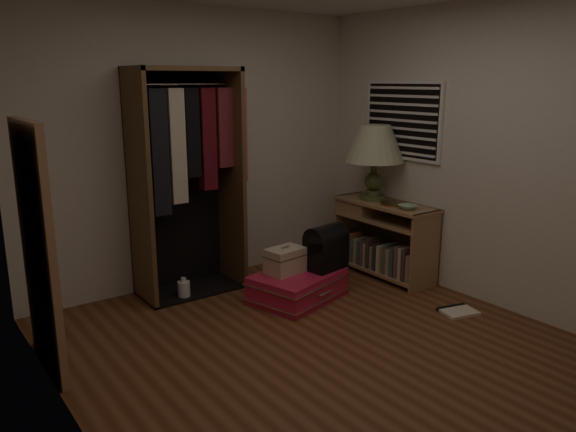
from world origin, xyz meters
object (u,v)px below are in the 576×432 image
Objects in this scene: floor_mirror at (38,250)px; pink_suitcase at (298,286)px; open_wardrobe at (189,161)px; table_lamp at (375,145)px; console_bookshelf at (381,236)px; white_jug at (184,290)px; black_bag at (326,246)px; train_case at (285,260)px.

floor_mirror reaches higher than pink_suitcase.
open_wardrobe is 2.65× the size of table_lamp.
console_bookshelf is 2.03m from white_jug.
white_jug is (-1.11, 0.68, -0.38)m from black_bag.
table_lamp is at bearing -12.18° from white_jug.
table_lamp is 3.93× the size of white_jug.
white_jug is at bearing -137.87° from open_wardrobe.
pink_suitcase is 1.63m from table_lamp.
table_lamp is at bearing -18.50° from open_wardrobe.
white_jug is at bearing 24.69° from floor_mirror.
pink_suitcase is (-1.10, -0.06, -0.26)m from console_bookshelf.
pink_suitcase is at bearing -169.65° from table_lamp.
console_bookshelf is 3.03× the size of train_case.
table_lamp is (1.11, 0.20, 1.18)m from pink_suitcase.
console_bookshelf is at bearing -22.59° from open_wardrobe.
pink_suitcase is at bearing -36.88° from white_jug.
floor_mirror is 1.78× the size of pink_suitcase.
floor_mirror is 2.25m from pink_suitcase.
open_wardrobe reaches higher than white_jug.
table_lamp is (0.01, 0.14, 0.91)m from console_bookshelf.
black_bag is at bearing -42.51° from open_wardrobe.
console_bookshelf is 3.27m from floor_mirror.
black_bag reaches higher than white_jug.
open_wardrobe is at bearing 118.74° from train_case.
black_bag reaches higher than train_case.
black_bag is 1.21m from table_lamp.
train_case is (-0.09, 0.06, 0.24)m from pink_suitcase.
black_bag is 1.35m from white_jug.
console_bookshelf is at bearing -1.21° from black_bag.
console_bookshelf is 2.07m from open_wardrobe.
table_lamp is at bearing -1.62° from train_case.
pink_suitcase is 0.44m from black_bag.
floor_mirror is at bearing -176.79° from table_lamp.
black_bag is at bearing -162.73° from table_lamp.
floor_mirror is (-3.24, -0.04, 0.46)m from console_bookshelf.
console_bookshelf is 0.55× the size of open_wardrobe.
table_lamp is at bearing -5.00° from pink_suitcase.
train_case reaches higher than white_jug.
open_wardrobe is at bearing 113.78° from pink_suitcase.
pink_suitcase is at bearing -41.77° from train_case.
white_jug is (-0.19, -0.17, -1.14)m from open_wardrobe.
console_bookshelf reaches higher than black_bag.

